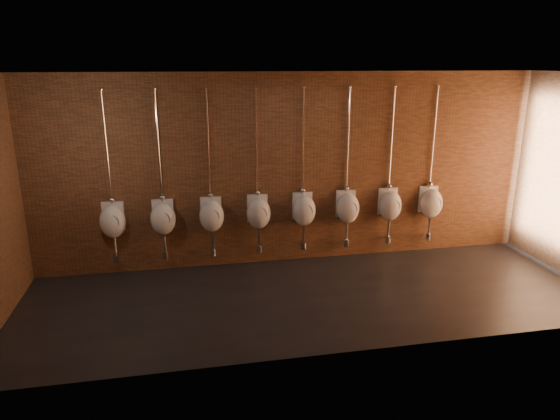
{
  "coord_description": "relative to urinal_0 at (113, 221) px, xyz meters",
  "views": [
    {
      "loc": [
        -1.79,
        -6.49,
        3.35
      ],
      "look_at": [
        -0.34,
        0.9,
        1.1
      ],
      "focal_mm": 32.0,
      "sensor_mm": 36.0,
      "label": 1
    }
  ],
  "objects": [
    {
      "name": "ground",
      "position": [
        2.94,
        -1.36,
        -0.94
      ],
      "size": [
        8.5,
        8.5,
        0.0
      ],
      "primitive_type": "plane",
      "color": "black",
      "rests_on": "ground"
    },
    {
      "name": "urinal_1",
      "position": [
        0.78,
        0.0,
        0.0
      ],
      "size": [
        0.43,
        0.38,
        2.72
      ],
      "color": "white",
      "rests_on": "ground"
    },
    {
      "name": "urinal_2",
      "position": [
        1.55,
        0.0,
        0.0
      ],
      "size": [
        0.43,
        0.38,
        2.72
      ],
      "color": "white",
      "rests_on": "ground"
    },
    {
      "name": "urinal_6",
      "position": [
        4.65,
        0.0,
        0.0
      ],
      "size": [
        0.43,
        0.38,
        2.72
      ],
      "color": "white",
      "rests_on": "ground"
    },
    {
      "name": "urinal_4",
      "position": [
        3.1,
        0.0,
        0.0
      ],
      "size": [
        0.43,
        0.38,
        2.72
      ],
      "color": "white",
      "rests_on": "ground"
    },
    {
      "name": "urinal_7",
      "position": [
        5.43,
        0.0,
        0.0
      ],
      "size": [
        0.43,
        0.38,
        2.72
      ],
      "color": "white",
      "rests_on": "ground"
    },
    {
      "name": "urinal_5",
      "position": [
        3.88,
        0.0,
        0.0
      ],
      "size": [
        0.43,
        0.38,
        2.72
      ],
      "color": "white",
      "rests_on": "ground"
    },
    {
      "name": "urinal_3",
      "position": [
        2.33,
        0.0,
        0.0
      ],
      "size": [
        0.43,
        0.38,
        2.72
      ],
      "color": "white",
      "rests_on": "ground"
    },
    {
      "name": "room_shell",
      "position": [
        2.94,
        -1.36,
        1.07
      ],
      "size": [
        8.54,
        3.04,
        3.22
      ],
      "color": "black",
      "rests_on": "ground"
    },
    {
      "name": "urinal_0",
      "position": [
        0.0,
        0.0,
        0.0
      ],
      "size": [
        0.43,
        0.38,
        2.72
      ],
      "color": "white",
      "rests_on": "ground"
    }
  ]
}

